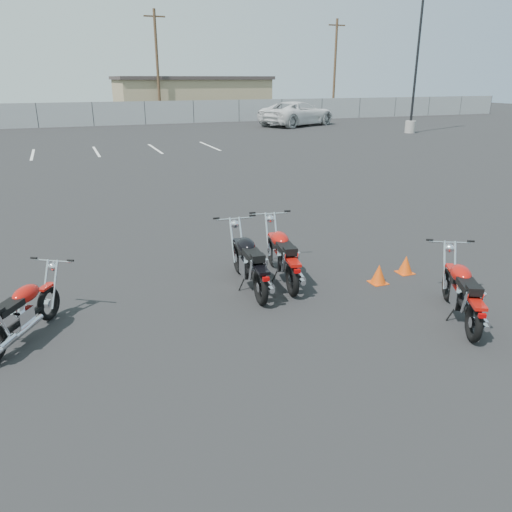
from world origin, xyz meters
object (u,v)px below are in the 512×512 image
object	(u,v)px
motorcycle_third_red	(283,255)
motorcycle_rear_red	(463,292)
white_van	(298,106)
motorcycle_front_red	(22,313)
motorcycle_second_black	(249,262)

from	to	relation	value
motorcycle_third_red	motorcycle_rear_red	xyz separation A→B (m)	(1.90, -2.46, -0.03)
motorcycle_rear_red	white_van	size ratio (longest dim) A/B	0.25
motorcycle_front_red	motorcycle_third_red	distance (m)	4.40
motorcycle_rear_red	white_van	distance (m)	33.50
motorcycle_front_red	white_van	world-z (taller)	white_van
motorcycle_front_red	motorcycle_second_black	bearing A→B (deg)	9.41
motorcycle_rear_red	motorcycle_front_red	bearing A→B (deg)	164.47
motorcycle_third_red	motorcycle_rear_red	distance (m)	3.11
motorcycle_second_black	white_van	distance (m)	32.43
motorcycle_front_red	motorcycle_second_black	distance (m)	3.70
motorcycle_second_black	white_van	world-z (taller)	white_van
motorcycle_rear_red	white_van	xyz separation A→B (m)	(12.22, 31.18, 1.00)
motorcycle_second_black	motorcycle_third_red	bearing A→B (deg)	9.65
motorcycle_second_black	motorcycle_rear_red	distance (m)	3.50
motorcycle_front_red	motorcycle_third_red	xyz separation A→B (m)	(4.34, 0.72, 0.06)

